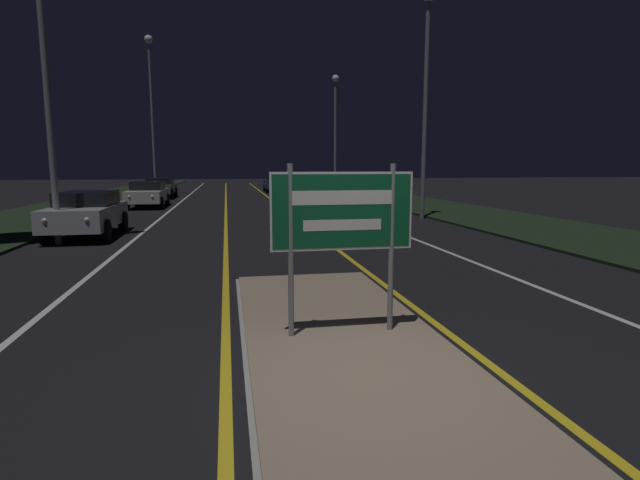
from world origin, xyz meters
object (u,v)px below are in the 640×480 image
object	(u,v)px
car_receding_0	(334,205)
car_receding_2	(276,183)
streetlight_right_far	(335,120)
car_approaching_2	(160,187)
streetlight_left_near	(41,12)
streetlight_left_far	(151,91)
highway_sign	(342,218)
car_approaching_0	(87,213)
car_receding_1	(293,192)
car_approaching_1	(148,193)
streetlight_right_near	(426,73)

from	to	relation	value
car_receding_0	car_receding_2	distance (m)	24.21
streetlight_right_far	car_receding_0	xyz separation A→B (m)	(-3.87, -17.61, -4.65)
car_receding_0	car_approaching_2	size ratio (longest dim) A/B	1.03
streetlight_left_near	car_approaching_2	distance (m)	21.68
streetlight_left_far	streetlight_right_far	size ratio (longest dim) A/B	1.34
highway_sign	car_approaching_0	size ratio (longest dim) A/B	0.52
highway_sign	streetlight_left_near	world-z (taller)	streetlight_left_near
car_receding_1	car_approaching_0	xyz separation A→B (m)	(-8.25, -12.89, 0.07)
car_receding_0	car_approaching_1	bearing A→B (deg)	128.05
streetlight_left_near	car_receding_0	bearing A→B (deg)	17.35
streetlight_right_far	car_approaching_1	xyz separation A→B (m)	(-11.91, -7.34, -4.71)
car_receding_0	car_approaching_2	xyz separation A→B (m)	(-8.39, 18.28, -0.05)
streetlight_right_near	streetlight_right_far	size ratio (longest dim) A/B	1.07
car_receding_1	car_receding_2	bearing A→B (deg)	88.92
streetlight_right_far	car_approaching_0	xyz separation A→B (m)	(-12.09, -18.78, -4.69)
car_approaching_1	car_approaching_2	bearing A→B (deg)	92.50
streetlight_left_near	highway_sign	bearing A→B (deg)	-56.11
car_receding_2	streetlight_left_near	bearing A→B (deg)	-108.28
streetlight_left_far	car_receding_0	size ratio (longest dim) A/B	2.42
car_receding_2	car_receding_1	bearing A→B (deg)	-91.08
car_receding_0	car_approaching_1	world-z (taller)	car_receding_0
highway_sign	car_receding_2	distance (m)	36.16
highway_sign	car_receding_2	size ratio (longest dim) A/B	0.47
streetlight_left_far	highway_sign	bearing A→B (deg)	-78.66
streetlight_left_near	car_approaching_2	bearing A→B (deg)	89.40
highway_sign	streetlight_left_near	bearing A→B (deg)	123.89
streetlight_right_far	car_approaching_2	distance (m)	13.15
car_receding_2	car_approaching_0	bearing A→B (deg)	-108.49
car_approaching_1	streetlight_left_near	bearing A→B (deg)	-92.52
car_receding_0	streetlight_right_far	bearing A→B (deg)	77.59
streetlight_right_near	streetlight_right_far	distance (m)	15.71
car_approaching_0	car_approaching_1	distance (m)	11.44
streetlight_left_far	car_receding_1	size ratio (longest dim) A/B	2.57
highway_sign	car_approaching_0	world-z (taller)	highway_sign
car_receding_2	car_receding_0	bearing A→B (deg)	-90.65
streetlight_right_near	car_approaching_1	bearing A→B (deg)	145.67
car_receding_0	car_approaching_0	size ratio (longest dim) A/B	1.14
streetlight_right_far	car_approaching_0	size ratio (longest dim) A/B	2.06
streetlight_left_far	streetlight_right_far	distance (m)	13.55
streetlight_left_far	car_approaching_1	world-z (taller)	streetlight_left_far
car_receding_1	streetlight_right_far	bearing A→B (deg)	56.96
streetlight_right_far	streetlight_left_far	bearing A→B (deg)	165.06
car_receding_1	streetlight_left_near	bearing A→B (deg)	-120.98
car_receding_1	car_approaching_1	size ratio (longest dim) A/B	0.99
streetlight_right_near	streetlight_right_far	bearing A→B (deg)	91.19
streetlight_right_near	car_receding_1	distance (m)	11.87
streetlight_left_far	streetlight_right_far	xyz separation A→B (m)	(12.93, -3.45, -2.09)
car_approaching_0	car_approaching_1	world-z (taller)	car_approaching_0
car_approaching_1	car_approaching_2	world-z (taller)	car_approaching_2
highway_sign	streetlight_right_far	bearing A→B (deg)	77.86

